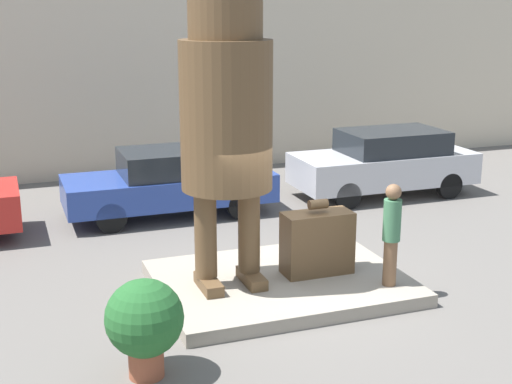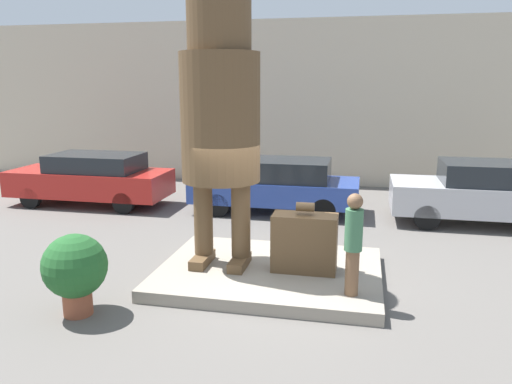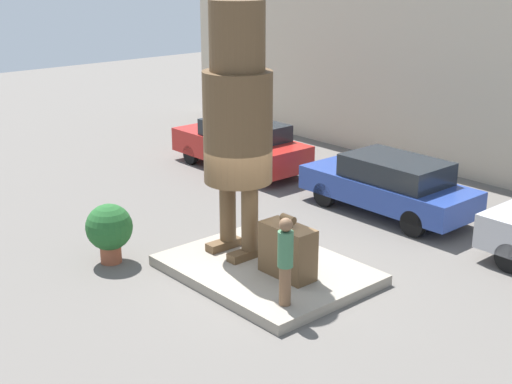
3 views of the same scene
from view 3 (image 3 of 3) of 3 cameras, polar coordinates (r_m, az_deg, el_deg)
ground_plane at (r=14.86m, az=0.85°, el=-6.63°), size 60.00×60.00×0.00m
pedestal at (r=14.81m, az=0.85°, el=-6.25°), size 4.06×3.11×0.22m
statue_figure at (r=14.48m, az=-1.48°, el=6.49°), size 1.42×1.42×5.27m
giant_suitcase at (r=14.11m, az=2.55°, el=-4.70°), size 1.17×0.54×1.28m
tourist at (r=12.81m, az=2.36°, el=-5.29°), size 0.29×0.29×1.68m
parked_car_red at (r=21.87m, az=-1.23°, el=3.85°), size 4.72×1.77×1.53m
parked_car_blue at (r=18.32m, az=10.64°, el=0.62°), size 4.61×1.76×1.51m
planter_pot at (r=15.47m, az=-11.66°, el=-2.91°), size 1.00×1.00×1.31m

